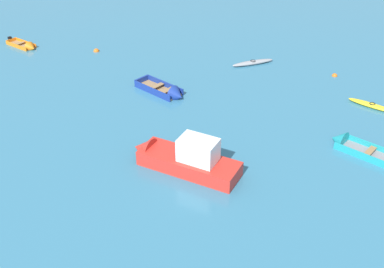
{
  "coord_description": "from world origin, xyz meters",
  "views": [
    {
      "loc": [
        3.19,
        1.26,
        13.69
      ],
      "look_at": [
        0.0,
        22.48,
        0.15
      ],
      "focal_mm": 43.76,
      "sensor_mm": 36.0,
      "label": 1
    }
  ],
  "objects_px": {
    "rowboat_orange_far_back": "(27,46)",
    "kayak_grey_cluster_outer": "(253,63)",
    "rowboat_turquoise_foreground_center": "(350,145)",
    "mooring_buoy_between_boats_right": "(335,76)",
    "rowboat_deep_blue_distant_center": "(169,93)",
    "kayak_yellow_center": "(372,105)",
    "mooring_buoy_between_boats_left": "(96,51)",
    "motor_launch_red_near_right": "(182,158)"
  },
  "relations": [
    {
      "from": "rowboat_deep_blue_distant_center",
      "to": "mooring_buoy_between_boats_left",
      "type": "distance_m",
      "value": 9.31
    },
    {
      "from": "rowboat_deep_blue_distant_center",
      "to": "rowboat_orange_far_back",
      "type": "distance_m",
      "value": 13.82
    },
    {
      "from": "rowboat_deep_blue_distant_center",
      "to": "mooring_buoy_between_boats_right",
      "type": "bearing_deg",
      "value": 22.87
    },
    {
      "from": "rowboat_turquoise_foreground_center",
      "to": "kayak_grey_cluster_outer",
      "type": "bearing_deg",
      "value": 118.51
    },
    {
      "from": "rowboat_deep_blue_distant_center",
      "to": "rowboat_turquoise_foreground_center",
      "type": "xyz_separation_m",
      "value": [
        10.49,
        -4.4,
        -0.03
      ]
    },
    {
      "from": "kayak_yellow_center",
      "to": "mooring_buoy_between_boats_left",
      "type": "distance_m",
      "value": 20.17
    },
    {
      "from": "motor_launch_red_near_right",
      "to": "kayak_yellow_center",
      "type": "height_order",
      "value": "motor_launch_red_near_right"
    },
    {
      "from": "kayak_grey_cluster_outer",
      "to": "rowboat_orange_far_back",
      "type": "bearing_deg",
      "value": 178.26
    },
    {
      "from": "motor_launch_red_near_right",
      "to": "rowboat_deep_blue_distant_center",
      "type": "xyz_separation_m",
      "value": [
        -2.13,
        7.46,
        -0.41
      ]
    },
    {
      "from": "kayak_yellow_center",
      "to": "mooring_buoy_between_boats_left",
      "type": "relative_size",
      "value": 6.29
    },
    {
      "from": "rowboat_deep_blue_distant_center",
      "to": "kayak_yellow_center",
      "type": "bearing_deg",
      "value": 1.34
    },
    {
      "from": "kayak_yellow_center",
      "to": "mooring_buoy_between_boats_right",
      "type": "bearing_deg",
      "value": 112.41
    },
    {
      "from": "motor_launch_red_near_right",
      "to": "kayak_grey_cluster_outer",
      "type": "height_order",
      "value": "motor_launch_red_near_right"
    },
    {
      "from": "rowboat_orange_far_back",
      "to": "kayak_yellow_center",
      "type": "bearing_deg",
      "value": -13.29
    },
    {
      "from": "mooring_buoy_between_boats_right",
      "to": "rowboat_turquoise_foreground_center",
      "type": "bearing_deg",
      "value": -91.16
    },
    {
      "from": "rowboat_deep_blue_distant_center",
      "to": "mooring_buoy_between_boats_left",
      "type": "xyz_separation_m",
      "value": [
        -6.85,
        6.3,
        -0.2
      ]
    },
    {
      "from": "rowboat_orange_far_back",
      "to": "mooring_buoy_between_boats_right",
      "type": "distance_m",
      "value": 23.1
    },
    {
      "from": "mooring_buoy_between_boats_right",
      "to": "rowboat_deep_blue_distant_center",
      "type": "bearing_deg",
      "value": -157.13
    },
    {
      "from": "rowboat_turquoise_foreground_center",
      "to": "mooring_buoy_between_boats_right",
      "type": "xyz_separation_m",
      "value": [
        0.18,
        8.9,
        -0.17
      ]
    },
    {
      "from": "rowboat_deep_blue_distant_center",
      "to": "kayak_grey_cluster_outer",
      "type": "xyz_separation_m",
      "value": [
        5.05,
        5.61,
        -0.05
      ]
    },
    {
      "from": "motor_launch_red_near_right",
      "to": "mooring_buoy_between_boats_left",
      "type": "height_order",
      "value": "motor_launch_red_near_right"
    },
    {
      "from": "kayak_yellow_center",
      "to": "rowboat_turquoise_foreground_center",
      "type": "bearing_deg",
      "value": -112.23
    },
    {
      "from": "motor_launch_red_near_right",
      "to": "rowboat_orange_far_back",
      "type": "bearing_deg",
      "value": 136.85
    },
    {
      "from": "motor_launch_red_near_right",
      "to": "rowboat_turquoise_foreground_center",
      "type": "bearing_deg",
      "value": 20.08
    },
    {
      "from": "motor_launch_red_near_right",
      "to": "rowboat_turquoise_foreground_center",
      "type": "xyz_separation_m",
      "value": [
        8.36,
        3.06,
        -0.44
      ]
    },
    {
      "from": "motor_launch_red_near_right",
      "to": "rowboat_deep_blue_distant_center",
      "type": "height_order",
      "value": "motor_launch_red_near_right"
    },
    {
      "from": "rowboat_orange_far_back",
      "to": "motor_launch_red_near_right",
      "type": "bearing_deg",
      "value": -43.15
    },
    {
      "from": "kayak_grey_cluster_outer",
      "to": "kayak_yellow_center",
      "type": "xyz_separation_m",
      "value": [
        7.36,
        -5.32,
        -0.01
      ]
    },
    {
      "from": "rowboat_orange_far_back",
      "to": "kayak_grey_cluster_outer",
      "type": "distance_m",
      "value": 17.43
    },
    {
      "from": "kayak_grey_cluster_outer",
      "to": "mooring_buoy_between_boats_right",
      "type": "bearing_deg",
      "value": -11.2
    },
    {
      "from": "motor_launch_red_near_right",
      "to": "mooring_buoy_between_boats_left",
      "type": "relative_size",
      "value": 13.17
    },
    {
      "from": "kayak_yellow_center",
      "to": "mooring_buoy_between_boats_right",
      "type": "xyz_separation_m",
      "value": [
        -1.74,
        4.21,
        -0.13
      ]
    },
    {
      "from": "rowboat_deep_blue_distant_center",
      "to": "rowboat_turquoise_foreground_center",
      "type": "relative_size",
      "value": 1.04
    },
    {
      "from": "rowboat_orange_far_back",
      "to": "mooring_buoy_between_boats_right",
      "type": "bearing_deg",
      "value": -4.07
    },
    {
      "from": "motor_launch_red_near_right",
      "to": "mooring_buoy_between_boats_right",
      "type": "xyz_separation_m",
      "value": [
        8.54,
        11.96,
        -0.61
      ]
    },
    {
      "from": "motor_launch_red_near_right",
      "to": "kayak_yellow_center",
      "type": "xyz_separation_m",
      "value": [
        10.28,
        7.75,
        -0.48
      ]
    },
    {
      "from": "rowboat_turquoise_foreground_center",
      "to": "mooring_buoy_between_boats_left",
      "type": "xyz_separation_m",
      "value": [
        -17.33,
        10.7,
        -0.17
      ]
    },
    {
      "from": "kayak_grey_cluster_outer",
      "to": "mooring_buoy_between_boats_right",
      "type": "xyz_separation_m",
      "value": [
        5.62,
        -1.11,
        -0.15
      ]
    },
    {
      "from": "kayak_grey_cluster_outer",
      "to": "mooring_buoy_between_boats_right",
      "type": "distance_m",
      "value": 5.73
    },
    {
      "from": "rowboat_deep_blue_distant_center",
      "to": "rowboat_orange_far_back",
      "type": "height_order",
      "value": "rowboat_deep_blue_distant_center"
    },
    {
      "from": "motor_launch_red_near_right",
      "to": "mooring_buoy_between_boats_right",
      "type": "relative_size",
      "value": 15.62
    },
    {
      "from": "motor_launch_red_near_right",
      "to": "kayak_grey_cluster_outer",
      "type": "bearing_deg",
      "value": 77.4
    }
  ]
}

